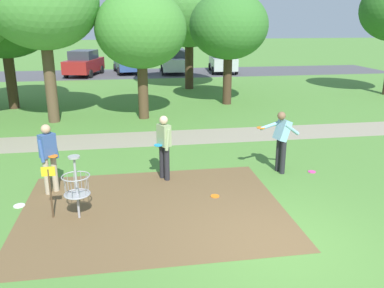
{
  "coord_description": "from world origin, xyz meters",
  "views": [
    {
      "loc": [
        -2.67,
        -6.28,
        4.05
      ],
      "look_at": [
        -1.12,
        3.4,
        1.0
      ],
      "focal_mm": 37.74,
      "sensor_mm": 36.0,
      "label": 1
    }
  ],
  "objects_px": {
    "parked_car_leftmost": "(84,63)",
    "parked_car_rightmost": "(223,60)",
    "player_waiting_left": "(281,138)",
    "frisbee_by_tee": "(312,172)",
    "frisbee_mid_grass": "(215,196)",
    "parked_car_center_right": "(174,61)",
    "frisbee_near_basket": "(19,206)",
    "parked_car_center_left": "(128,61)",
    "tree_far_center": "(42,2)",
    "tree_far_right": "(189,5)",
    "tree_far_left": "(2,12)",
    "tree_mid_left": "(141,30)",
    "player_throwing": "(164,144)",
    "disc_golf_basket": "(73,185)",
    "tree_mid_center": "(229,26)",
    "player_foreground_watching": "(49,155)"
  },
  "relations": [
    {
      "from": "parked_car_leftmost",
      "to": "parked_car_rightmost",
      "type": "distance_m",
      "value": 10.61
    },
    {
      "from": "player_waiting_left",
      "to": "frisbee_by_tee",
      "type": "xyz_separation_m",
      "value": [
        0.9,
        -0.15,
        -0.98
      ]
    },
    {
      "from": "frisbee_mid_grass",
      "to": "parked_car_center_right",
      "type": "distance_m",
      "value": 23.06
    },
    {
      "from": "frisbee_near_basket",
      "to": "parked_car_leftmost",
      "type": "bearing_deg",
      "value": 91.42
    },
    {
      "from": "parked_car_center_left",
      "to": "parked_car_center_right",
      "type": "height_order",
      "value": "same"
    },
    {
      "from": "frisbee_by_tee",
      "to": "parked_car_center_right",
      "type": "height_order",
      "value": "parked_car_center_right"
    },
    {
      "from": "tree_far_center",
      "to": "tree_far_right",
      "type": "relative_size",
      "value": 0.91
    },
    {
      "from": "tree_far_left",
      "to": "tree_far_right",
      "type": "distance_m",
      "value": 9.99
    },
    {
      "from": "tree_mid_left",
      "to": "tree_far_center",
      "type": "xyz_separation_m",
      "value": [
        -3.67,
        -0.06,
        1.03
      ]
    },
    {
      "from": "frisbee_mid_grass",
      "to": "tree_mid_left",
      "type": "xyz_separation_m",
      "value": [
        -1.3,
        8.26,
        3.62
      ]
    },
    {
      "from": "tree_mid_left",
      "to": "parked_car_rightmost",
      "type": "distance_m",
      "value": 16.3
    },
    {
      "from": "frisbee_near_basket",
      "to": "parked_car_center_left",
      "type": "bearing_deg",
      "value": 83.48
    },
    {
      "from": "player_throwing",
      "to": "tree_far_center",
      "type": "bearing_deg",
      "value": 119.45
    },
    {
      "from": "tree_mid_left",
      "to": "parked_car_rightmost",
      "type": "bearing_deg",
      "value": 64.68
    },
    {
      "from": "tree_far_center",
      "to": "tree_mid_left",
      "type": "bearing_deg",
      "value": 0.91
    },
    {
      "from": "parked_car_center_left",
      "to": "parked_car_center_right",
      "type": "xyz_separation_m",
      "value": [
        3.52,
        -0.66,
        0.0
      ]
    },
    {
      "from": "disc_golf_basket",
      "to": "parked_car_center_right",
      "type": "height_order",
      "value": "parked_car_center_right"
    },
    {
      "from": "player_waiting_left",
      "to": "frisbee_mid_grass",
      "type": "bearing_deg",
      "value": -148.33
    },
    {
      "from": "frisbee_by_tee",
      "to": "tree_mid_center",
      "type": "relative_size",
      "value": 0.04
    },
    {
      "from": "parked_car_rightmost",
      "to": "tree_far_center",
      "type": "bearing_deg",
      "value": -125.86
    },
    {
      "from": "tree_far_right",
      "to": "parked_car_center_right",
      "type": "bearing_deg",
      "value": 90.41
    },
    {
      "from": "parked_car_leftmost",
      "to": "frisbee_mid_grass",
      "type": "bearing_deg",
      "value": -77.42
    },
    {
      "from": "parked_car_center_right",
      "to": "player_throwing",
      "type": "bearing_deg",
      "value": -97.34
    },
    {
      "from": "disc_golf_basket",
      "to": "player_waiting_left",
      "type": "distance_m",
      "value": 5.56
    },
    {
      "from": "player_throwing",
      "to": "parked_car_leftmost",
      "type": "xyz_separation_m",
      "value": [
        -3.96,
        21.25,
        -0.05
      ]
    },
    {
      "from": "player_waiting_left",
      "to": "parked_car_center_left",
      "type": "distance_m",
      "value": 22.68
    },
    {
      "from": "parked_car_leftmost",
      "to": "tree_mid_left",
      "type": "bearing_deg",
      "value": -75.36
    },
    {
      "from": "disc_golf_basket",
      "to": "parked_car_rightmost",
      "type": "height_order",
      "value": "parked_car_rightmost"
    },
    {
      "from": "parked_car_center_right",
      "to": "frisbee_near_basket",
      "type": "bearing_deg",
      "value": -105.22
    },
    {
      "from": "frisbee_mid_grass",
      "to": "tree_mid_center",
      "type": "height_order",
      "value": "tree_mid_center"
    },
    {
      "from": "tree_far_left",
      "to": "parked_car_center_left",
      "type": "relative_size",
      "value": 1.45
    },
    {
      "from": "frisbee_near_basket",
      "to": "tree_far_left",
      "type": "relative_size",
      "value": 0.04
    },
    {
      "from": "tree_far_center",
      "to": "parked_car_center_left",
      "type": "bearing_deg",
      "value": 78.39
    },
    {
      "from": "player_waiting_left",
      "to": "parked_car_center_right",
      "type": "distance_m",
      "value": 21.69
    },
    {
      "from": "frisbee_near_basket",
      "to": "frisbee_by_tee",
      "type": "bearing_deg",
      "value": 7.2
    },
    {
      "from": "player_foreground_watching",
      "to": "parked_car_leftmost",
      "type": "relative_size",
      "value": 0.38
    },
    {
      "from": "player_throwing",
      "to": "parked_car_rightmost",
      "type": "relative_size",
      "value": 0.39
    },
    {
      "from": "player_throwing",
      "to": "frisbee_by_tee",
      "type": "height_order",
      "value": "player_throwing"
    },
    {
      "from": "player_throwing",
      "to": "tree_mid_center",
      "type": "height_order",
      "value": "tree_mid_center"
    },
    {
      "from": "tree_far_right",
      "to": "parked_car_center_left",
      "type": "xyz_separation_m",
      "value": [
        -3.57,
        8.15,
        -3.87
      ]
    },
    {
      "from": "tree_far_left",
      "to": "tree_far_right",
      "type": "bearing_deg",
      "value": 25.15
    },
    {
      "from": "frisbee_near_basket",
      "to": "player_foreground_watching",
      "type": "bearing_deg",
      "value": 47.19
    },
    {
      "from": "player_foreground_watching",
      "to": "parked_car_rightmost",
      "type": "relative_size",
      "value": 0.39
    },
    {
      "from": "player_foreground_watching",
      "to": "frisbee_near_basket",
      "type": "height_order",
      "value": "player_foreground_watching"
    },
    {
      "from": "player_throwing",
      "to": "parked_car_leftmost",
      "type": "height_order",
      "value": "parked_car_leftmost"
    },
    {
      "from": "player_waiting_left",
      "to": "parked_car_leftmost",
      "type": "bearing_deg",
      "value": 108.52
    },
    {
      "from": "frisbee_by_tee",
      "to": "tree_mid_center",
      "type": "bearing_deg",
      "value": 90.46
    },
    {
      "from": "tree_far_right",
      "to": "disc_golf_basket",
      "type": "bearing_deg",
      "value": -106.99
    },
    {
      "from": "parked_car_center_left",
      "to": "disc_golf_basket",
      "type": "bearing_deg",
      "value": -93.16
    },
    {
      "from": "frisbee_mid_grass",
      "to": "parked_car_leftmost",
      "type": "distance_m",
      "value": 23.13
    }
  ]
}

